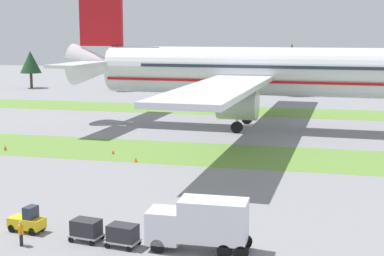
{
  "coord_description": "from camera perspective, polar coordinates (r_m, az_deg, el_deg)",
  "views": [
    {
      "loc": [
        18.68,
        -25.57,
        14.54
      ],
      "look_at": [
        3.98,
        34.97,
        4.0
      ],
      "focal_mm": 53.44,
      "sensor_mm": 36.0,
      "label": 1
    }
  ],
  "objects": [
    {
      "name": "ground_crew_marshaller",
      "position": [
        41.49,
        -16.71,
        -9.94
      ],
      "size": [
        0.36,
        0.54,
        1.74
      ],
      "rotation": [
        0.0,
        0.0,
        5.0
      ],
      "color": "black",
      "rests_on": "ground"
    },
    {
      "name": "taxiway_marker_2",
      "position": [
        64.77,
        -5.64,
        -3.19
      ],
      "size": [
        0.44,
        0.44,
        0.51
      ],
      "primitive_type": "cone",
      "color": "orange",
      "rests_on": "ground"
    },
    {
      "name": "grass_strip_far",
      "position": [
        106.7,
        3.44,
        1.75
      ],
      "size": [
        320.0,
        13.14,
        0.01
      ],
      "primitive_type": "cube",
      "color": "olive",
      "rests_on": "ground"
    },
    {
      "name": "grass_strip_near",
      "position": [
        69.9,
        -2.16,
        -2.41
      ],
      "size": [
        320.0,
        13.14,
        0.01
      ],
      "primitive_type": "cube",
      "color": "olive",
      "rests_on": "ground"
    },
    {
      "name": "baggage_tug",
      "position": [
        44.12,
        -16.1,
        -8.91
      ],
      "size": [
        2.76,
        1.66,
        1.97
      ],
      "rotation": [
        0.0,
        0.0,
        1.43
      ],
      "color": "yellow",
      "rests_on": "ground"
    },
    {
      "name": "distant_tree_line",
      "position": [
        133.76,
        9.89,
        6.17
      ],
      "size": [
        161.93,
        9.37,
        11.93
      ],
      "color": "#4C3823",
      "rests_on": "ground"
    },
    {
      "name": "taxiway_marker_1",
      "position": [
        74.49,
        -18.15,
        -1.88
      ],
      "size": [
        0.44,
        0.44,
        0.65
      ],
      "primitive_type": "cone",
      "color": "orange",
      "rests_on": "ground"
    },
    {
      "name": "taxiway_marker_0",
      "position": [
        69.31,
        -7.89,
        -2.38
      ],
      "size": [
        0.44,
        0.44,
        0.53
      ],
      "primitive_type": "cone",
      "color": "orange",
      "rests_on": "ground"
    },
    {
      "name": "cargo_dolly_second",
      "position": [
        39.89,
        -6.93,
        -10.43
      ],
      "size": [
        2.39,
        1.8,
        1.55
      ],
      "rotation": [
        0.0,
        0.0,
        1.43
      ],
      "color": "#A3A3A8",
      "rests_on": "ground"
    },
    {
      "name": "airliner",
      "position": [
        85.77,
        6.79,
        5.66
      ],
      "size": [
        60.45,
        74.62,
        24.36
      ],
      "rotation": [
        0.0,
        0.0,
        -1.6
      ],
      "color": "silver",
      "rests_on": "ground"
    },
    {
      "name": "cargo_dolly_lead",
      "position": [
        41.3,
        -10.51,
        -9.82
      ],
      "size": [
        2.39,
        1.8,
        1.55
      ],
      "rotation": [
        0.0,
        0.0,
        1.43
      ],
      "color": "#A3A3A8",
      "rests_on": "ground"
    },
    {
      "name": "catering_truck",
      "position": [
        38.63,
        0.79,
        -9.42
      ],
      "size": [
        7.0,
        2.44,
        3.58
      ],
      "rotation": [
        0.0,
        0.0,
        1.59
      ],
      "color": "silver",
      "rests_on": "ground"
    }
  ]
}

